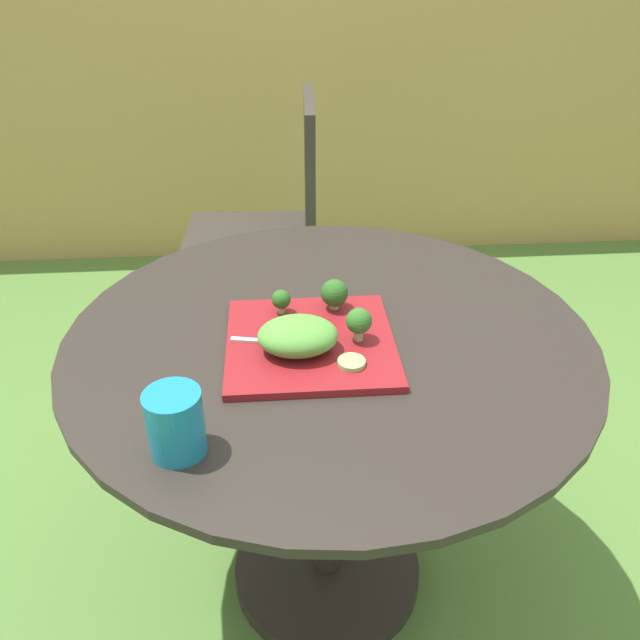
# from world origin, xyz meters

# --- Properties ---
(ground_plane) EXTENTS (12.00, 12.00, 0.00)m
(ground_plane) POSITION_xyz_m (0.00, 0.00, 0.00)
(ground_plane) COLOR #4C7533
(bamboo_fence) EXTENTS (8.00, 0.08, 1.25)m
(bamboo_fence) POSITION_xyz_m (0.00, 1.83, 0.62)
(bamboo_fence) COLOR #A8894C
(bamboo_fence) RESTS_ON ground_plane
(patio_table) EXTENTS (0.97, 0.97, 0.70)m
(patio_table) POSITION_xyz_m (0.00, 0.00, 0.47)
(patio_table) COLOR #28231E
(patio_table) RESTS_ON ground_plane
(patio_chair) EXTENTS (0.46, 0.46, 0.90)m
(patio_chair) POSITION_xyz_m (-0.09, 0.98, 0.53)
(patio_chair) COLOR #332D28
(patio_chair) RESTS_ON ground_plane
(salad_plate) EXTENTS (0.30, 0.30, 0.01)m
(salad_plate) POSITION_xyz_m (-0.04, -0.04, 0.71)
(salad_plate) COLOR maroon
(salad_plate) RESTS_ON patio_table
(drinking_glass) EXTENTS (0.08, 0.08, 0.10)m
(drinking_glass) POSITION_xyz_m (-0.24, -0.29, 0.75)
(drinking_glass) COLOR teal
(drinking_glass) RESTS_ON patio_table
(fork) EXTENTS (0.15, 0.05, 0.00)m
(fork) POSITION_xyz_m (-0.09, -0.05, 0.72)
(fork) COLOR silver
(fork) RESTS_ON salad_plate
(lettuce_mound) EXTENTS (0.14, 0.11, 0.06)m
(lettuce_mound) POSITION_xyz_m (-0.06, -0.08, 0.74)
(lettuce_mound) COLOR #519338
(lettuce_mound) RESTS_ON salad_plate
(broccoli_floret_0) EXTENTS (0.05, 0.05, 0.06)m
(broccoli_floret_0) POSITION_xyz_m (0.02, 0.06, 0.75)
(broccoli_floret_0) COLOR #99B770
(broccoli_floret_0) RESTS_ON salad_plate
(broccoli_floret_1) EXTENTS (0.04, 0.04, 0.05)m
(broccoli_floret_1) POSITION_xyz_m (-0.09, 0.05, 0.74)
(broccoli_floret_1) COLOR #99B770
(broccoli_floret_1) RESTS_ON salad_plate
(broccoli_floret_2) EXTENTS (0.05, 0.05, 0.06)m
(broccoli_floret_2) POSITION_xyz_m (0.05, -0.05, 0.75)
(broccoli_floret_2) COLOR #99B770
(broccoli_floret_2) RESTS_ON salad_plate
(cucumber_slice_0) EXTENTS (0.05, 0.05, 0.01)m
(cucumber_slice_0) POSITION_xyz_m (0.03, -0.12, 0.72)
(cucumber_slice_0) COLOR #8EB766
(cucumber_slice_0) RESTS_ON salad_plate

